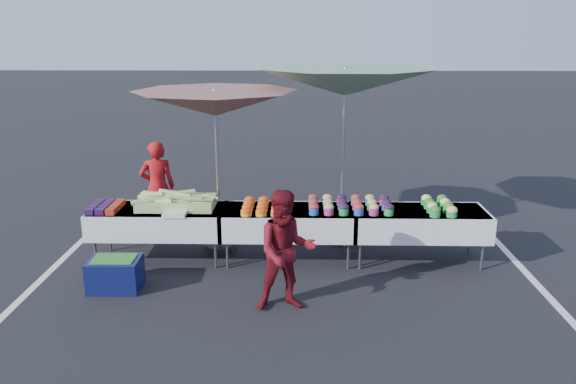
{
  "coord_description": "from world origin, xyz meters",
  "views": [
    {
      "loc": [
        0.15,
        -7.36,
        3.11
      ],
      "look_at": [
        0.0,
        0.0,
        1.0
      ],
      "focal_mm": 35.0,
      "sensor_mm": 36.0,
      "label": 1
    }
  ],
  "objects_px": {
    "table_left": "(159,220)",
    "vendor": "(158,187)",
    "table_center": "(288,221)",
    "customer": "(286,251)",
    "table_right": "(418,222)",
    "umbrella_left": "(215,105)",
    "storage_bin": "(115,273)",
    "umbrella_right": "(345,83)"
  },
  "relations": [
    {
      "from": "table_left",
      "to": "vendor",
      "type": "distance_m",
      "value": 1.19
    },
    {
      "from": "table_center",
      "to": "customer",
      "type": "height_order",
      "value": "customer"
    },
    {
      "from": "table_center",
      "to": "table_right",
      "type": "bearing_deg",
      "value": 0.0
    },
    {
      "from": "umbrella_left",
      "to": "storage_bin",
      "type": "xyz_separation_m",
      "value": [
        -1.12,
        -1.37,
        -1.92
      ]
    },
    {
      "from": "table_left",
      "to": "umbrella_right",
      "type": "xyz_separation_m",
      "value": [
        2.6,
        0.8,
        1.81
      ]
    },
    {
      "from": "table_right",
      "to": "umbrella_right",
      "type": "height_order",
      "value": "umbrella_right"
    },
    {
      "from": "table_center",
      "to": "customer",
      "type": "xyz_separation_m",
      "value": [
        0.01,
        -1.43,
        0.13
      ]
    },
    {
      "from": "umbrella_right",
      "to": "storage_bin",
      "type": "bearing_deg",
      "value": -148.97
    },
    {
      "from": "table_left",
      "to": "table_center",
      "type": "height_order",
      "value": "same"
    },
    {
      "from": "table_center",
      "to": "table_right",
      "type": "distance_m",
      "value": 1.8
    },
    {
      "from": "storage_bin",
      "to": "umbrella_right",
      "type": "bearing_deg",
      "value": 30.1
    },
    {
      "from": "table_center",
      "to": "table_right",
      "type": "height_order",
      "value": "same"
    },
    {
      "from": "table_left",
      "to": "table_right",
      "type": "relative_size",
      "value": 1.0
    },
    {
      "from": "customer",
      "to": "table_center",
      "type": "bearing_deg",
      "value": 80.35
    },
    {
      "from": "table_right",
      "to": "umbrella_left",
      "type": "xyz_separation_m",
      "value": [
        -2.82,
        0.4,
        1.55
      ]
    },
    {
      "from": "umbrella_right",
      "to": "umbrella_left",
      "type": "bearing_deg",
      "value": -167.59
    },
    {
      "from": "table_center",
      "to": "vendor",
      "type": "relative_size",
      "value": 1.26
    },
    {
      "from": "vendor",
      "to": "table_left",
      "type": "bearing_deg",
      "value": 89.66
    },
    {
      "from": "table_right",
      "to": "umbrella_right",
      "type": "relative_size",
      "value": 0.55
    },
    {
      "from": "customer",
      "to": "umbrella_left",
      "type": "xyz_separation_m",
      "value": [
        -1.03,
        1.83,
        1.42
      ]
    },
    {
      "from": "vendor",
      "to": "storage_bin",
      "type": "height_order",
      "value": "vendor"
    },
    {
      "from": "customer",
      "to": "vendor",
      "type": "bearing_deg",
      "value": 119.14
    },
    {
      "from": "table_left",
      "to": "table_center",
      "type": "xyz_separation_m",
      "value": [
        1.8,
        0.0,
        0.0
      ]
    },
    {
      "from": "vendor",
      "to": "umbrella_left",
      "type": "distance_m",
      "value": 1.91
    },
    {
      "from": "table_center",
      "to": "vendor",
      "type": "bearing_deg",
      "value": 151.27
    },
    {
      "from": "table_right",
      "to": "umbrella_right",
      "type": "xyz_separation_m",
      "value": [
        -1.0,
        0.8,
        1.81
      ]
    },
    {
      "from": "vendor",
      "to": "umbrella_left",
      "type": "height_order",
      "value": "umbrella_left"
    },
    {
      "from": "customer",
      "to": "umbrella_left",
      "type": "height_order",
      "value": "umbrella_left"
    },
    {
      "from": "table_center",
      "to": "umbrella_left",
      "type": "height_order",
      "value": "umbrella_left"
    },
    {
      "from": "table_right",
      "to": "table_left",
      "type": "bearing_deg",
      "value": 180.0
    },
    {
      "from": "table_center",
      "to": "table_left",
      "type": "bearing_deg",
      "value": 180.0
    },
    {
      "from": "customer",
      "to": "storage_bin",
      "type": "bearing_deg",
      "value": 157.75
    },
    {
      "from": "vendor",
      "to": "umbrella_right",
      "type": "bearing_deg",
      "value": 158.8
    },
    {
      "from": "table_right",
      "to": "storage_bin",
      "type": "bearing_deg",
      "value": -166.21
    },
    {
      "from": "table_left",
      "to": "vendor",
      "type": "height_order",
      "value": "vendor"
    },
    {
      "from": "umbrella_right",
      "to": "storage_bin",
      "type": "height_order",
      "value": "umbrella_right"
    },
    {
      "from": "table_left",
      "to": "customer",
      "type": "bearing_deg",
      "value": -38.39
    },
    {
      "from": "table_left",
      "to": "vendor",
      "type": "bearing_deg",
      "value": 104.07
    },
    {
      "from": "vendor",
      "to": "customer",
      "type": "relative_size",
      "value": 1.04
    },
    {
      "from": "table_right",
      "to": "umbrella_left",
      "type": "distance_m",
      "value": 3.24
    },
    {
      "from": "customer",
      "to": "umbrella_right",
      "type": "bearing_deg",
      "value": 60.49
    },
    {
      "from": "table_center",
      "to": "umbrella_right",
      "type": "distance_m",
      "value": 2.14
    }
  ]
}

